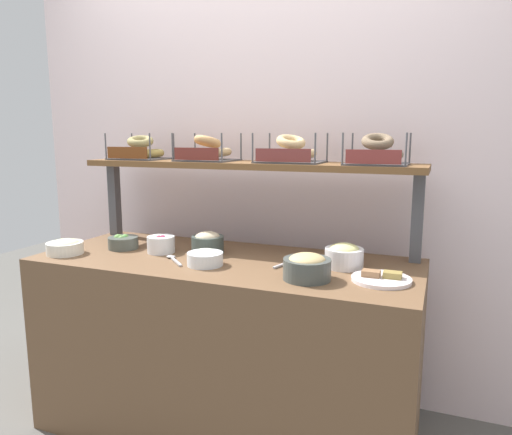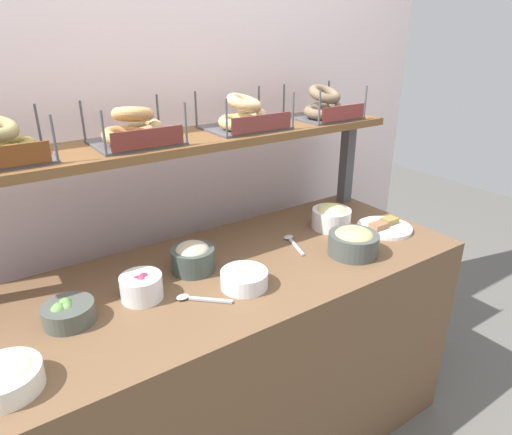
{
  "view_description": "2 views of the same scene",
  "coord_description": "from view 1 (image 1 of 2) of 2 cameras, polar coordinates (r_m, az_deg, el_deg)",
  "views": [
    {
      "loc": [
        0.91,
        -1.9,
        1.41
      ],
      "look_at": [
        0.15,
        0.02,
        1.05
      ],
      "focal_mm": 33.25,
      "sensor_mm": 36.0,
      "label": 1
    },
    {
      "loc": [
        -0.73,
        -1.2,
        1.64
      ],
      "look_at": [
        0.14,
        0.05,
        1.0
      ],
      "focal_mm": 31.44,
      "sensor_mm": 36.0,
      "label": 2
    }
  ],
  "objects": [
    {
      "name": "bagel_basket_everything",
      "position": [
        2.66,
        -13.78,
        7.79
      ],
      "size": [
        0.29,
        0.26,
        0.14
      ],
      "color": "#4C4C51",
      "rests_on": "upper_shelf"
    },
    {
      "name": "bagel_basket_plain",
      "position": [
        2.27,
        4.12,
        7.75
      ],
      "size": [
        0.31,
        0.24,
        0.14
      ],
      "color": "#4C4C51",
      "rests_on": "upper_shelf"
    },
    {
      "name": "bowl_veggie_mix",
      "position": [
        2.47,
        -15.66,
        -2.84
      ],
      "size": [
        0.15,
        0.15,
        0.07
      ],
      "color": "#4A524B",
      "rests_on": "deli_counter"
    },
    {
      "name": "serving_plate_white",
      "position": [
        1.92,
        14.85,
        -7.1
      ],
      "size": [
        0.23,
        0.23,
        0.04
      ],
      "color": "white",
      "rests_on": "deli_counter"
    },
    {
      "name": "bowl_hummus",
      "position": [
        1.87,
        6.16,
        -5.89
      ],
      "size": [
        0.19,
        0.19,
        0.11
      ],
      "color": "#454C49",
      "rests_on": "deli_counter"
    },
    {
      "name": "bagel_basket_sesame",
      "position": [
        2.44,
        -5.92,
        7.9
      ],
      "size": [
        0.29,
        0.25,
        0.14
      ],
      "color": "#4C4C51",
      "rests_on": "upper_shelf"
    },
    {
      "name": "back_wall",
      "position": [
        2.62,
        1.29,
        5.29
      ],
      "size": [
        2.95,
        0.06,
        2.4
      ],
      "primitive_type": "cube",
      "color": "white",
      "rests_on": "ground_plane"
    },
    {
      "name": "serving_spoon_near_plate",
      "position": [
        2.19,
        -9.93,
        -4.92
      ],
      "size": [
        0.14,
        0.13,
        0.01
      ],
      "color": "#B7B7BC",
      "rests_on": "deli_counter"
    },
    {
      "name": "bagel_basket_poppy",
      "position": [
        2.17,
        14.3,
        7.44
      ],
      "size": [
        0.27,
        0.25,
        0.15
      ],
      "color": "#4C4C51",
      "rests_on": "upper_shelf"
    },
    {
      "name": "upper_shelf",
      "position": [
        2.36,
        -1.08,
        6.36
      ],
      "size": [
        1.71,
        0.32,
        0.03
      ],
      "primitive_type": "cube",
      "color": "brown",
      "rests_on": "shelf_riser_left"
    },
    {
      "name": "bowl_egg_salad",
      "position": [
        2.07,
        10.55,
        -4.51
      ],
      "size": [
        0.17,
        0.17,
        0.11
      ],
      "color": "white",
      "rests_on": "deli_counter"
    },
    {
      "name": "deli_counter",
      "position": [
        2.33,
        -3.67,
        -15.18
      ],
      "size": [
        1.75,
        0.7,
        0.85
      ],
      "primitive_type": "cube",
      "color": "brown",
      "rests_on": "ground_plane"
    },
    {
      "name": "bowl_cream_cheese",
      "position": [
        2.08,
        -6.15,
        -4.78
      ],
      "size": [
        0.16,
        0.16,
        0.07
      ],
      "color": "white",
      "rests_on": "deli_counter"
    },
    {
      "name": "ground_plane",
      "position": [
        2.54,
        -3.56,
        -23.92
      ],
      "size": [
        8.0,
        8.0,
        0.0
      ],
      "primitive_type": "plane",
      "color": "#595651"
    },
    {
      "name": "bowl_tuna_salad",
      "position": [
        2.28,
        -5.85,
        -3.01
      ],
      "size": [
        0.15,
        0.15,
        0.11
      ],
      "color": "#3D4944",
      "rests_on": "deli_counter"
    },
    {
      "name": "bowl_beet_salad",
      "position": [
        2.33,
        -11.4,
        -3.14
      ],
      "size": [
        0.13,
        0.13,
        0.09
      ],
      "color": "white",
      "rests_on": "deli_counter"
    },
    {
      "name": "shelf_riser_left",
      "position": [
        2.8,
        -16.65,
        2.06
      ],
      "size": [
        0.05,
        0.05,
        0.4
      ],
      "primitive_type": "cube",
      "color": "#4C4C51",
      "rests_on": "deli_counter"
    },
    {
      "name": "shelf_riser_right",
      "position": [
        2.2,
        18.85,
        -0.05
      ],
      "size": [
        0.05,
        0.05,
        0.4
      ],
      "primitive_type": "cube",
      "color": "#4C4C51",
      "rests_on": "deli_counter"
    },
    {
      "name": "serving_spoon_by_edge",
      "position": [
        2.11,
        4.15,
        -5.33
      ],
      "size": [
        0.08,
        0.17,
        0.01
      ],
      "color": "#B7B7BC",
      "rests_on": "deli_counter"
    },
    {
      "name": "bowl_scallion_spread",
      "position": [
        2.44,
        -22.0,
        -3.27
      ],
      "size": [
        0.17,
        0.17,
        0.07
      ],
      "color": "white",
      "rests_on": "deli_counter"
    }
  ]
}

